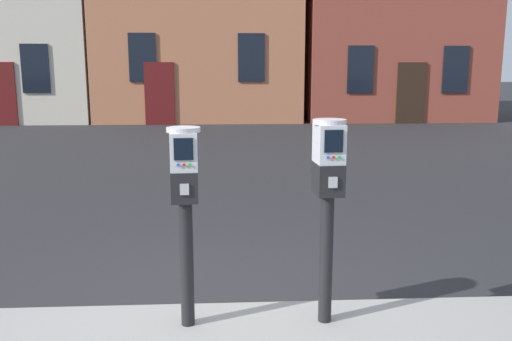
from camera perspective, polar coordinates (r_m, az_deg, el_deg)
name	(u,v)px	position (r m, az deg, el deg)	size (l,w,h in m)	color
ground_plane	(223,334)	(3.94, -3.59, -17.02)	(160.00, 160.00, 0.00)	#28282B
parking_meter_near_kerb	(185,191)	(3.47, -7.62, -2.22)	(0.23, 0.26, 1.34)	black
parking_meter_twin_adjacent	(328,185)	(3.52, 7.70, -1.54)	(0.23, 0.26, 1.38)	black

